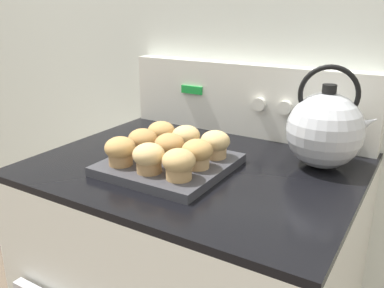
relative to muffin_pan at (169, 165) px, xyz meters
name	(u,v)px	position (x,y,z in m)	size (l,w,h in m)	color
wall_back	(255,46)	(0.04, 0.42, 0.25)	(8.00, 0.05, 2.40)	silver
control_panel	(247,100)	(0.04, 0.36, 0.10)	(0.78, 0.07, 0.22)	silver
muffin_pan	(169,165)	(0.00, 0.00, 0.00)	(0.28, 0.28, 0.02)	#38383D
muffin_r0_c0	(120,151)	(-0.08, -0.08, 0.05)	(0.07, 0.07, 0.07)	#A37A4C
muffin_r0_c1	(149,157)	(0.00, -0.08, 0.05)	(0.07, 0.07, 0.07)	#A37A4C
muffin_r0_c2	(179,164)	(0.08, -0.08, 0.05)	(0.07, 0.07, 0.07)	tan
muffin_r1_c0	(143,142)	(-0.08, 0.00, 0.05)	(0.07, 0.07, 0.07)	tan
muffin_r1_c1	(170,147)	(0.00, 0.00, 0.05)	(0.07, 0.07, 0.07)	tan
muffin_r1_c2	(197,153)	(0.08, 0.00, 0.05)	(0.07, 0.07, 0.07)	tan
muffin_r2_c0	(161,134)	(-0.08, 0.08, 0.05)	(0.07, 0.07, 0.07)	#A37A4C
muffin_r2_c1	(186,138)	(0.00, 0.08, 0.05)	(0.07, 0.07, 0.07)	tan
muffin_r2_c2	(215,144)	(0.08, 0.08, 0.05)	(0.07, 0.07, 0.07)	tan
tea_kettle	(326,129)	(0.32, 0.21, 0.09)	(0.22, 0.19, 0.25)	silver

